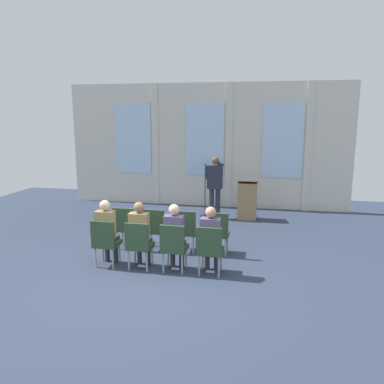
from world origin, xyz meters
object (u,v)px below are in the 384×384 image
chair_r0_c0 (125,225)px  chair_r1_c1 (139,242)px  chair_r0_c1 (155,227)px  audience_r1_c0 (107,229)px  chair_r1_c2 (174,245)px  audience_r1_c3 (211,236)px  audience_r1_c1 (140,231)px  audience_r1_c2 (175,234)px  lectern (247,200)px  chair_r0_c2 (186,229)px  mic_stand (205,205)px  chair_r1_c0 (105,240)px  speaker (215,183)px  chair_r1_c3 (210,247)px  chair_r0_c3 (218,230)px

chair_r0_c0 → chair_r1_c1: 1.26m
chair_r0_c1 → audience_r1_c0: bearing=-124.8°
chair_r1_c2 → audience_r1_c3: bearing=7.0°
audience_r1_c1 → audience_r1_c2: bearing=0.1°
lectern → chair_r1_c2: 4.19m
chair_r1_c2 → chair_r0_c2: bearing=90.0°
mic_stand → chair_r1_c0: size_ratio=1.65×
chair_r0_c0 → chair_r1_c1: bearing=-57.3°
chair_r0_c2 → audience_r1_c1: (-0.68, -0.98, 0.19)m
speaker → audience_r1_c3: speaker is taller
chair_r1_c2 → chair_r1_c3: same height
audience_r1_c2 → audience_r1_c3: audience_r1_c2 is taller
chair_r0_c2 → chair_r1_c0: bearing=-142.1°
audience_r1_c1 → chair_r1_c3: size_ratio=1.39×
mic_stand → audience_r1_c3: mic_stand is taller
chair_r0_c0 → chair_r0_c2: 1.36m
chair_r1_c0 → chair_r1_c3: bearing=0.0°
speaker → chair_r1_c1: size_ratio=1.89×
speaker → chair_r1_c0: 4.26m
lectern → chair_r0_c3: 3.01m
lectern → audience_r1_c1: bearing=-114.3°
chair_r1_c2 → chair_r0_c3: bearing=57.3°
audience_r1_c2 → audience_r1_c1: bearing=-179.9°
chair_r0_c0 → chair_r0_c1: same height
lectern → chair_r1_c3: (-0.43, -4.04, -0.02)m
chair_r0_c2 → audience_r1_c2: 1.00m
mic_stand → chair_r1_c2: bearing=-88.6°
chair_r0_c3 → chair_r1_c1: same height
chair_r0_c2 → chair_r1_c1: (-0.68, -1.06, 0.00)m
chair_r1_c2 → mic_stand: bearing=91.4°
chair_r0_c3 → audience_r1_c1: bearing=-144.3°
chair_r0_c3 → chair_r1_c1: 1.73m
chair_r0_c1 → chair_r1_c2: bearing=-57.3°
speaker → chair_r1_c0: speaker is taller
lectern → chair_r1_c2: bearing=-105.3°
chair_r0_c0 → chair_r1_c0: (0.00, -1.06, 0.00)m
lectern → speaker: bearing=-173.1°
chair_r0_c1 → audience_r1_c0: 1.21m
chair_r1_c2 → audience_r1_c2: audience_r1_c2 is taller
chair_r1_c0 → audience_r1_c0: audience_r1_c0 is taller
lectern → chair_r0_c2: lectern is taller
chair_r0_c1 → chair_r1_c1: size_ratio=1.00×
chair_r0_c3 → audience_r1_c0: size_ratio=0.72×
chair_r0_c1 → chair_r1_c1: bearing=-90.0°
chair_r0_c2 → chair_r0_c3: bearing=0.0°
chair_r0_c2 → audience_r1_c1: audience_r1_c1 is taller
lectern → audience_r1_c2: audience_r1_c2 is taller
speaker → chair_r0_c3: 2.95m
chair_r1_c1 → audience_r1_c3: audience_r1_c3 is taller
chair_r0_c2 → audience_r1_c0: audience_r1_c0 is taller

